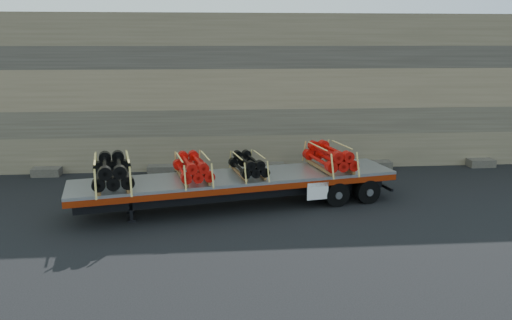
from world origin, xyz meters
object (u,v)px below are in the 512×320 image
at_px(bundle_midrear, 248,165).
at_px(bundle_rear, 330,157).
at_px(bundle_front, 112,172).
at_px(bundle_midfront, 193,168).
at_px(trailer, 237,191).

bearing_deg(bundle_midrear, bundle_rear, 0.00).
xyz_separation_m(bundle_front, bundle_midfront, (2.61, 0.54, -0.06)).
relative_size(trailer, bundle_midfront, 5.27).
height_order(trailer, bundle_rear, bundle_rear).
xyz_separation_m(bundle_midrear, bundle_rear, (3.08, 0.64, 0.08)).
bearing_deg(bundle_rear, trailer, 180.00).
bearing_deg(bundle_midfront, bundle_front, 180.00).
distance_m(bundle_front, bundle_rear, 7.80).
bearing_deg(bundle_rear, bundle_midfront, 180.00).
distance_m(trailer, bundle_front, 4.34).
relative_size(bundle_front, bundle_midfront, 1.16).
distance_m(bundle_midfront, bundle_rear, 5.14).
bearing_deg(trailer, bundle_rear, 0.00).
distance_m(bundle_midrear, bundle_rear, 3.15).
height_order(trailer, bundle_midrear, bundle_midrear).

